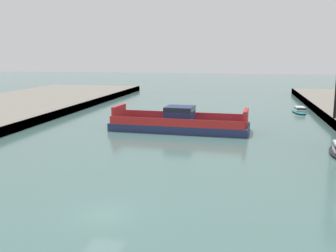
{
  "coord_description": "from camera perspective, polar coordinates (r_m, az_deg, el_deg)",
  "views": [
    {
      "loc": [
        9.22,
        -23.69,
        10.79
      ],
      "look_at": [
        0.0,
        22.86,
        2.0
      ],
      "focal_mm": 41.55,
      "sensor_mm": 36.0,
      "label": 1
    }
  ],
  "objects": [
    {
      "name": "ground_plane",
      "position": [
        27.61,
        -9.49,
        -12.66
      ],
      "size": [
        400.0,
        400.0,
        0.0
      ],
      "primitive_type": "plane",
      "color": "#476B66"
    },
    {
      "name": "chain_ferry",
      "position": [
        55.76,
        1.73,
        0.45
      ],
      "size": [
        19.89,
        7.71,
        3.47
      ],
      "color": "navy",
      "rests_on": "ground"
    },
    {
      "name": "moored_boat_near_left",
      "position": [
        76.92,
        18.72,
        2.2
      ],
      "size": [
        2.85,
        7.09,
        1.16
      ],
      "color": "#237075",
      "rests_on": "ground"
    }
  ]
}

